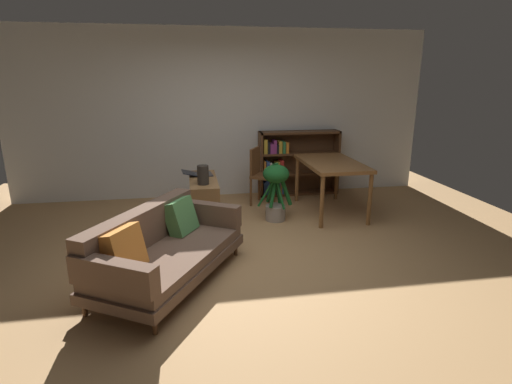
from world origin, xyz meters
TOP-DOWN VIEW (x-y plane):
  - ground_plane at (0.00, 0.00)m, footprint 8.16×8.16m
  - back_wall_panel at (0.00, 2.70)m, footprint 6.80×0.10m
  - fabric_couch at (-0.89, -0.27)m, footprint 1.58×1.90m
  - media_console at (-0.41, 1.47)m, footprint 0.38×1.09m
  - open_laptop at (-0.46, 1.71)m, footprint 0.45×0.33m
  - desk_speaker at (-0.42, 1.17)m, footprint 0.15×0.15m
  - potted_floor_plant at (0.58, 1.25)m, footprint 0.50×0.44m
  - dining_table at (1.44, 1.46)m, footprint 0.77×1.34m
  - dining_chair_near at (0.53, 2.02)m, footprint 0.56×0.55m
  - bookshelf at (1.14, 2.52)m, footprint 1.36×0.30m

SIDE VIEW (x-z plane):
  - ground_plane at x=0.00m, z-range 0.00..0.00m
  - media_console at x=-0.41m, z-range 0.00..0.58m
  - fabric_couch at x=-0.89m, z-range -0.01..0.70m
  - potted_floor_plant at x=0.58m, z-range 0.07..0.89m
  - dining_chair_near at x=0.53m, z-range 0.06..0.95m
  - bookshelf at x=1.14m, z-range -0.01..1.07m
  - open_laptop at x=-0.46m, z-range 0.57..0.64m
  - dining_table at x=1.44m, z-range 0.30..1.07m
  - desk_speaker at x=-0.42m, z-range 0.58..0.83m
  - back_wall_panel at x=0.00m, z-range 0.00..2.70m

